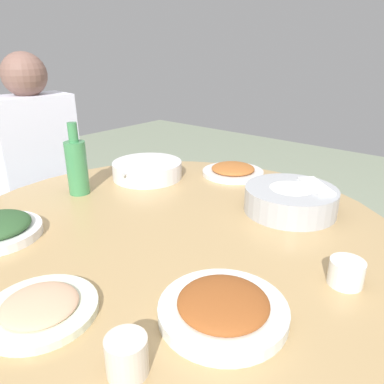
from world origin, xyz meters
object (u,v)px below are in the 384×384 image
object	(u,v)px
dish_noodles	(40,308)
green_bottle	(77,166)
stool_for_diner_left	(53,254)
round_dining_table	(170,267)
diner_left	(37,153)
rice_bowl	(290,199)
dish_stirfry	(223,307)
tea_cup_far	(127,356)
soup_bowl	(147,170)
dish_tofu_braise	(233,170)
tea_cup_near	(346,272)

from	to	relation	value
dish_noodles	green_bottle	xyz separation A→B (m)	(-0.48, 0.42, 0.09)
green_bottle	stool_for_diner_left	size ratio (longest dim) A/B	0.57
round_dining_table	green_bottle	xyz separation A→B (m)	(-0.42, -0.01, 0.23)
dish_noodles	diner_left	size ratio (longest dim) A/B	0.29
round_dining_table	rice_bowl	distance (m)	0.42
rice_bowl	stool_for_diner_left	xyz separation A→B (m)	(-1.17, -0.20, -0.56)
dish_stirfry	tea_cup_far	xyz separation A→B (m)	(-0.04, -0.20, 0.01)
dish_noodles	tea_cup_far	bearing A→B (deg)	4.32
rice_bowl	diner_left	xyz separation A→B (m)	(-1.17, -0.20, -0.02)
round_dining_table	green_bottle	bearing A→B (deg)	-178.47
soup_bowl	green_bottle	size ratio (longest dim) A/B	1.17
rice_bowl	soup_bowl	xyz separation A→B (m)	(-0.57, -0.06, -0.01)
tea_cup_far	dish_tofu_braise	bearing A→B (deg)	114.43
rice_bowl	dish_tofu_braise	size ratio (longest dim) A/B	1.16
rice_bowl	tea_cup_near	world-z (taller)	rice_bowl
dish_stirfry	dish_tofu_braise	xyz separation A→B (m)	(-0.46, 0.71, -0.00)
stool_for_diner_left	rice_bowl	bearing A→B (deg)	9.73
round_dining_table	dish_stirfry	distance (m)	0.43
round_dining_table	tea_cup_far	size ratio (longest dim) A/B	19.09
tea_cup_near	tea_cup_far	world-z (taller)	tea_cup_far
rice_bowl	tea_cup_far	xyz separation A→B (m)	(0.08, -0.73, -0.01)
dish_noodles	tea_cup_far	size ratio (longest dim) A/B	3.21
tea_cup_far	diner_left	size ratio (longest dim) A/B	0.09
rice_bowl	tea_cup_near	distance (m)	0.38
green_bottle	dish_tofu_braise	bearing A→B (deg)	59.63
soup_bowl	tea_cup_far	world-z (taller)	tea_cup_far
round_dining_table	dish_stirfry	size ratio (longest dim) A/B	5.21
rice_bowl	stool_for_diner_left	distance (m)	1.31
tea_cup_far	tea_cup_near	bearing A→B (deg)	68.08
round_dining_table	dish_tofu_braise	xyz separation A→B (m)	(-0.12, 0.50, 0.15)
soup_bowl	dish_stirfry	distance (m)	0.84
tea_cup_far	stool_for_diner_left	xyz separation A→B (m)	(-1.25, 0.53, -0.55)
dish_stirfry	tea_cup_far	bearing A→B (deg)	-101.61
soup_bowl	dish_noodles	bearing A→B (deg)	-58.48
round_dining_table	tea_cup_far	bearing A→B (deg)	-54.29
round_dining_table	dish_noodles	world-z (taller)	dish_noodles
dish_noodles	stool_for_diner_left	distance (m)	1.27
dish_stirfry	stool_for_diner_left	bearing A→B (deg)	165.65
green_bottle	diner_left	size ratio (longest dim) A/B	0.33
rice_bowl	stool_for_diner_left	bearing A→B (deg)	-170.27
dish_stirfry	diner_left	distance (m)	1.33
rice_bowl	green_bottle	xyz separation A→B (m)	(-0.64, -0.33, 0.06)
round_dining_table	tea_cup_far	xyz separation A→B (m)	(0.29, -0.41, 0.17)
rice_bowl	dish_noodles	size ratio (longest dim) A/B	1.30
dish_noodles	dish_stirfry	bearing A→B (deg)	38.61
dish_tofu_braise	tea_cup_near	xyz separation A→B (m)	(0.60, -0.46, 0.01)
soup_bowl	dish_noodles	xyz separation A→B (m)	(0.42, -0.69, -0.02)
dish_tofu_braise	dish_noodles	bearing A→B (deg)	-78.92
tea_cup_near	stool_for_diner_left	distance (m)	1.53
soup_bowl	tea_cup_near	bearing A→B (deg)	-14.12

